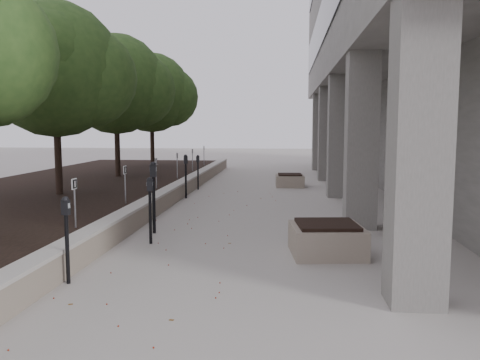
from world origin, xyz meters
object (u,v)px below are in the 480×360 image
at_px(parking_meter_4, 186,176).
at_px(parking_meter_5, 198,172).
at_px(planter_back, 290,180).
at_px(parking_meter_3, 154,198).
at_px(crabapple_tree_3, 56,98).
at_px(parking_meter_1, 67,240).
at_px(planter_front, 327,239).
at_px(crabapple_tree_5, 152,110).
at_px(parking_meter_2, 150,211).
at_px(crabapple_tree_4, 116,105).

distance_m(parking_meter_4, parking_meter_5, 2.22).
xyz_separation_m(parking_meter_4, planter_back, (3.38, 3.44, -0.47)).
height_order(parking_meter_3, parking_meter_5, parking_meter_3).
height_order(crabapple_tree_3, parking_meter_4, crabapple_tree_3).
bearing_deg(parking_meter_3, parking_meter_1, -98.22).
xyz_separation_m(crabapple_tree_3, planter_front, (7.25, -4.55, -2.82)).
relative_size(parking_meter_3, parking_meter_4, 1.10).
height_order(crabapple_tree_5, parking_meter_4, crabapple_tree_5).
relative_size(crabapple_tree_3, crabapple_tree_5, 1.00).
height_order(parking_meter_1, planter_back, parking_meter_1).
distance_m(parking_meter_3, parking_meter_5, 7.46).
xyz_separation_m(parking_meter_4, parking_meter_5, (0.00, 2.22, -0.07)).
height_order(parking_meter_1, parking_meter_4, parking_meter_4).
height_order(parking_meter_4, parking_meter_5, parking_meter_4).
distance_m(parking_meter_3, planter_front, 3.96).
height_order(crabapple_tree_5, parking_meter_3, crabapple_tree_5).
bearing_deg(parking_meter_3, parking_meter_4, 91.50).
bearing_deg(planter_back, planter_front, -86.52).
bearing_deg(planter_back, parking_meter_5, -160.21).
bearing_deg(planter_back, parking_meter_3, -109.22).
bearing_deg(crabapple_tree_5, planter_back, -33.56).
bearing_deg(crabapple_tree_5, parking_meter_1, -78.93).
bearing_deg(planter_front, parking_meter_2, 171.46).
distance_m(crabapple_tree_3, parking_meter_1, 7.77).
relative_size(crabapple_tree_5, planter_back, 5.09).
bearing_deg(planter_back, parking_meter_4, -134.55).
xyz_separation_m(parking_meter_2, planter_front, (3.45, -0.52, -0.38)).
bearing_deg(crabapple_tree_4, parking_meter_5, -10.74).
bearing_deg(planter_front, crabapple_tree_3, 147.88).
distance_m(parking_meter_3, planter_back, 9.19).
bearing_deg(crabapple_tree_5, crabapple_tree_4, -90.00).
distance_m(parking_meter_4, planter_front, 7.83).
bearing_deg(planter_front, parking_meter_4, 120.78).
xyz_separation_m(crabapple_tree_4, parking_meter_2, (3.80, -9.03, -2.45)).
distance_m(parking_meter_4, planter_back, 4.84).
height_order(crabapple_tree_3, planter_front, crabapple_tree_3).
xyz_separation_m(crabapple_tree_5, planter_front, (7.25, -14.55, -2.82)).
distance_m(crabapple_tree_3, parking_meter_3, 5.28).
xyz_separation_m(crabapple_tree_3, parking_meter_2, (3.80, -4.03, -2.45)).
distance_m(crabapple_tree_4, parking_meter_5, 4.13).
bearing_deg(parking_meter_4, parking_meter_1, -108.80).
bearing_deg(crabapple_tree_3, parking_meter_2, -46.72).
height_order(parking_meter_2, planter_back, parking_meter_2).
xyz_separation_m(crabapple_tree_3, parking_meter_5, (3.25, 4.38, -2.48)).
distance_m(parking_meter_2, parking_meter_4, 6.22).
bearing_deg(parking_meter_4, planter_back, 26.65).
bearing_deg(parking_meter_5, parking_meter_2, -82.97).
bearing_deg(crabapple_tree_4, planter_front, -52.80).
height_order(crabapple_tree_4, planter_back, crabapple_tree_4).
relative_size(crabapple_tree_3, parking_meter_1, 4.11).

